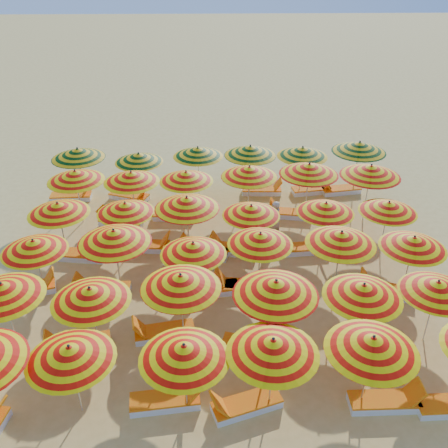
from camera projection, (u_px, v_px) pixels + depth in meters
The scene contains 61 objects.
ground at pixel (224, 272), 17.00m from camera, with size 120.00×120.00×0.00m, color #E1BE64.
umbrella_1 at pixel (70, 353), 11.14m from camera, with size 2.65×2.65×2.17m.
umbrella_2 at pixel (184, 352), 11.13m from camera, with size 2.45×2.45×2.21m.
umbrella_3 at pixel (273, 346), 11.19m from camera, with size 2.73×2.73×2.27m.
umbrella_4 at pixel (373, 344), 11.23m from camera, with size 2.83×2.83×2.29m.
umbrella_6 at pixel (2, 290), 12.93m from camera, with size 2.45×2.45×2.27m.
umbrella_7 at pixel (90, 294), 12.87m from camera, with size 2.59×2.59×2.21m.
umbrella_8 at pixel (181, 282), 13.18m from camera, with size 2.89×2.89×2.32m.
umbrella_9 at pixel (276, 288), 12.83m from camera, with size 2.61×2.61×2.40m.
umbrella_10 at pixel (363, 291), 12.97m from camera, with size 2.73×2.73×2.23m.
umbrella_11 at pixel (437, 287), 13.26m from camera, with size 2.21×2.21×2.11m.
umbrella_12 at pixel (34, 246), 14.99m from camera, with size 2.36×2.36×2.12m.
umbrella_13 at pixel (114, 236), 15.01m from camera, with size 2.65×2.65×2.38m.
umbrella_14 at pixel (193, 248), 14.85m from camera, with size 2.11×2.11×2.13m.
umbrella_15 at pixel (260, 239), 15.25m from camera, with size 2.41×2.41×2.16m.
umbrella_16 at pixel (341, 238), 15.06m from camera, with size 2.61×2.61×2.30m.
umbrella_17 at pixel (414, 243), 15.08m from camera, with size 2.32×2.32×2.16m.
umbrella_18 at pixel (58, 208), 16.81m from camera, with size 2.68×2.68×2.22m.
umbrella_19 at pixel (125, 208), 17.04m from camera, with size 2.64×2.64×2.11m.
umbrella_20 at pixel (187, 203), 16.87m from camera, with size 2.44×2.44×2.37m.
umbrella_21 at pixel (251, 210), 16.90m from camera, with size 2.49×2.49×2.10m.
umbrella_22 at pixel (326, 208), 17.05m from camera, with size 2.18×2.18×2.11m.
umbrella_23 at pixel (388, 207), 17.07m from camera, with size 2.22×2.22×2.12m.
umbrella_24 at pixel (75, 176), 18.85m from camera, with size 2.64×2.64×2.30m.
umbrella_25 at pixel (131, 177), 18.86m from camera, with size 2.83×2.83×2.25m.
umbrella_26 at pixel (186, 176), 19.01m from camera, with size 2.10×2.10×2.20m.
umbrella_27 at pixel (249, 172), 19.10m from camera, with size 2.89×2.89×2.33m.
umbrella_28 at pixel (309, 169), 19.09m from camera, with size 2.93×2.93×2.43m.
umbrella_29 at pixel (371, 171), 18.92m from camera, with size 2.80×2.80×2.45m.
umbrella_30 at pixel (78, 153), 20.63m from camera, with size 2.87×2.87×2.35m.
umbrella_31 at pixel (139, 158), 20.71m from camera, with size 2.08×2.08×2.14m.
umbrella_32 at pixel (198, 152), 20.98m from camera, with size 2.25×2.25×2.25m.
umbrella_33 at pixel (250, 151), 20.91m from camera, with size 2.82×2.82×2.33m.
umbrella_34 at pixel (303, 152), 20.95m from camera, with size 2.81×2.81×2.27m.
umbrella_35 at pixel (359, 147), 21.04m from camera, with size 2.67×2.67×2.43m.
lounger_1 at pixel (167, 400), 12.18m from camera, with size 1.79×0.78×0.69m.
lounger_2 at pixel (245, 405), 12.07m from camera, with size 1.83×1.11×0.69m.
lounger_3 at pixel (386, 401), 12.16m from camera, with size 1.74×0.60×0.69m.
lounger_5 at pixel (78, 345), 13.80m from camera, with size 1.82×0.96×0.69m.
lounger_6 at pixel (163, 332), 14.25m from camera, with size 1.81×0.90×0.69m.
lounger_7 at pixel (254, 347), 13.74m from camera, with size 1.82×1.02×0.69m.
lounger_8 at pixel (375, 348), 13.68m from camera, with size 1.82×1.18×0.69m.
lounger_9 at pixel (29, 289), 15.94m from camera, with size 1.83×1.06×0.69m.
lounger_10 at pixel (102, 289), 15.93m from camera, with size 1.74×0.59×0.69m.
lounger_11 at pixel (211, 289), 15.94m from camera, with size 1.81×0.88×0.69m.
lounger_12 at pixel (240, 286), 16.08m from camera, with size 1.79×0.77×0.69m.
lounger_13 at pixel (385, 290), 15.92m from camera, with size 1.83×1.13×0.69m.
lounger_14 at pixel (83, 255), 17.61m from camera, with size 1.80×0.81×0.69m.
lounger_15 at pixel (148, 246), 18.12m from camera, with size 1.78×0.73×0.69m.
lounger_16 at pixel (203, 252), 17.78m from camera, with size 1.82×1.00×0.69m.
lounger_17 at pixel (233, 249), 17.92m from camera, with size 1.82×0.97×0.69m.
lounger_18 at pixel (307, 248), 17.98m from camera, with size 1.77×0.72×0.69m.
lounger_19 at pixel (120, 222), 19.58m from camera, with size 1.83×1.05×0.69m.
lounger_20 at pixel (176, 215), 20.07m from camera, with size 1.75×0.63×0.69m.
lounger_21 at pixel (290, 213), 20.18m from camera, with size 1.80×0.85×0.69m.
lounger_22 at pixel (72, 196), 21.47m from camera, with size 1.76×0.67×0.69m.
lounger_23 at pixel (130, 196), 21.48m from camera, with size 1.83×1.14×0.69m.
lounger_24 at pixel (263, 190), 21.96m from camera, with size 1.75×0.65×0.69m.
lounger_25 at pixel (312, 190), 22.02m from camera, with size 1.80×0.86×0.69m.
lounger_26 at pixel (340, 190), 22.00m from camera, with size 1.81×0.87×0.69m.
beachgoer_a at pixel (274, 221), 18.40m from camera, with size 0.58×0.38×1.59m, color tan.
Camera 1 is at (-0.35, -13.78, 10.08)m, focal length 40.00 mm.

